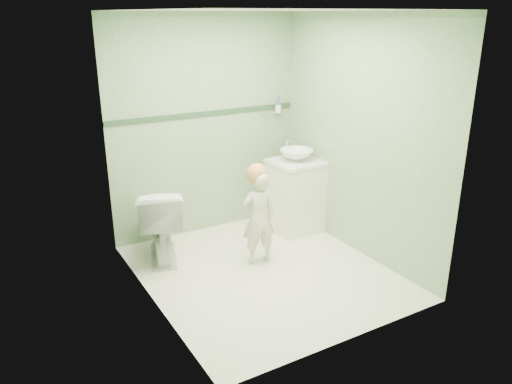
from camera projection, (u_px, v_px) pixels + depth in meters
ground at (264, 272)px, 4.88m from camera, size 2.50×2.50×0.00m
room_shell at (264, 153)px, 4.48m from camera, size 2.50×2.54×2.40m
trim_stripe at (205, 114)px, 5.44m from camera, size 2.20×0.02×0.05m
vanity at (295, 197)px, 5.72m from camera, size 0.52×0.50×0.80m
counter at (296, 162)px, 5.58m from camera, size 0.54×0.52×0.04m
basin at (296, 155)px, 5.55m from camera, size 0.37×0.37×0.13m
faucet at (287, 145)px, 5.68m from camera, size 0.03×0.13×0.18m
cup_holder at (278, 109)px, 5.82m from camera, size 0.26×0.07×0.21m
toilet at (160, 222)px, 5.05m from camera, size 0.65×0.86×0.77m
toddler at (258, 218)px, 4.92m from camera, size 0.37×0.27×0.96m
hair_cap at (257, 174)px, 4.79m from camera, size 0.21×0.21×0.21m
teal_toothbrush at (271, 190)px, 4.73m from camera, size 0.11×0.14×0.08m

